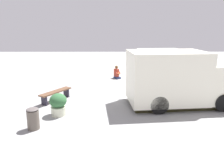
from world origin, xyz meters
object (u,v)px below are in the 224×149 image
at_px(plaza_bench, 56,93).
at_px(food_truck, 178,80).
at_px(planter_flowering_far, 176,78).
at_px(trash_bin, 33,118).
at_px(planter_flowering_near, 58,104).
at_px(person_customer, 117,73).

bearing_deg(plaza_bench, food_truck, 174.55).
bearing_deg(planter_flowering_far, food_truck, 74.43).
bearing_deg(planter_flowering_far, trash_bin, 42.12).
relative_size(planter_flowering_near, plaza_bench, 0.54).
xyz_separation_m(planter_flowering_far, plaza_bench, (6.93, 3.29, -0.01)).
xyz_separation_m(person_customer, planter_flowering_near, (2.59, 6.57, 0.13)).
xyz_separation_m(food_truck, planter_flowering_near, (5.30, 1.22, -0.71)).
relative_size(planter_flowering_near, trash_bin, 1.18).
bearing_deg(food_truck, trash_bin, 22.66).
bearing_deg(planter_flowering_far, plaza_bench, 25.37).
xyz_separation_m(food_truck, trash_bin, (5.91, 2.47, -0.80)).
bearing_deg(food_truck, plaza_bench, -5.45).
height_order(food_truck, planter_flowering_near, food_truck).
bearing_deg(food_truck, person_customer, -63.17).
bearing_deg(planter_flowering_far, person_customer, -21.76).
bearing_deg(trash_bin, plaza_bench, -90.97).
distance_m(person_customer, planter_flowering_far, 4.07).
relative_size(food_truck, person_customer, 5.57).
xyz_separation_m(person_customer, planter_flowering_far, (-3.78, 1.51, 0.04)).
height_order(plaza_bench, trash_bin, trash_bin).
distance_m(food_truck, trash_bin, 6.45).
bearing_deg(trash_bin, planter_flowering_far, -137.88).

